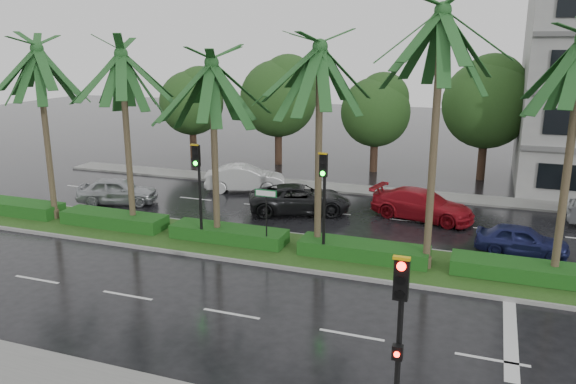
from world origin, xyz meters
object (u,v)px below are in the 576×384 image
(signal_median_left, at_px, (198,179))
(street_sign, at_px, (266,204))
(car_red, at_px, (422,205))
(signal_near, at_px, (398,343))
(car_silver, at_px, (118,191))
(car_darkgrey, at_px, (300,199))
(car_white, at_px, (245,178))
(car_blue, at_px, (522,240))

(signal_median_left, height_order, street_sign, signal_median_left)
(car_red, bearing_deg, street_sign, 155.25)
(signal_near, xyz_separation_m, car_red, (-1.50, 16.96, -1.76))
(street_sign, xyz_separation_m, car_red, (5.50, 7.09, -1.38))
(signal_median_left, bearing_deg, car_silver, 149.66)
(car_silver, height_order, car_red, car_red)
(signal_near, distance_m, car_red, 17.12)
(signal_median_left, bearing_deg, car_red, 40.54)
(signal_median_left, height_order, car_darkgrey, signal_median_left)
(car_white, relative_size, car_red, 0.92)
(street_sign, distance_m, car_darkgrey, 6.24)
(signal_median_left, height_order, car_silver, signal_median_left)
(street_sign, distance_m, car_blue, 10.71)
(car_white, bearing_deg, street_sign, -170.91)
(car_white, xyz_separation_m, car_darkgrey, (4.50, -3.08, -0.04))
(street_sign, relative_size, car_blue, 0.71)
(car_darkgrey, height_order, car_blue, car_darkgrey)
(car_silver, height_order, car_blue, car_silver)
(car_white, bearing_deg, car_blue, -130.45)
(car_darkgrey, height_order, car_red, car_red)
(signal_median_left, bearing_deg, street_sign, 3.47)
(car_darkgrey, bearing_deg, car_white, 33.19)
(signal_near, distance_m, car_darkgrey, 17.73)
(car_red, bearing_deg, car_blue, -115.36)
(street_sign, xyz_separation_m, car_white, (-5.09, 9.13, -1.35))
(car_darkgrey, relative_size, car_blue, 1.43)
(car_white, bearing_deg, signal_near, -167.58)
(street_sign, relative_size, car_white, 0.56)
(car_silver, xyz_separation_m, car_red, (16.00, 2.88, 0.01))
(street_sign, height_order, car_silver, street_sign)
(car_white, height_order, car_red, car_white)
(street_sign, height_order, car_white, street_sign)
(signal_near, distance_m, car_white, 22.59)
(signal_median_left, xyz_separation_m, car_silver, (-7.50, 4.39, -2.27))
(car_white, xyz_separation_m, car_red, (10.59, -2.04, -0.03))
(car_white, relative_size, car_darkgrey, 0.89)
(car_darkgrey, bearing_deg, signal_near, -176.95)
(signal_near, xyz_separation_m, car_blue, (3.00, 13.39, -1.88))
(street_sign, bearing_deg, car_darkgrey, 95.58)
(signal_near, height_order, car_blue, signal_near)
(car_blue, bearing_deg, car_red, 54.65)
(car_darkgrey, distance_m, car_blue, 10.89)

